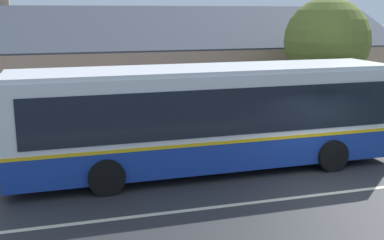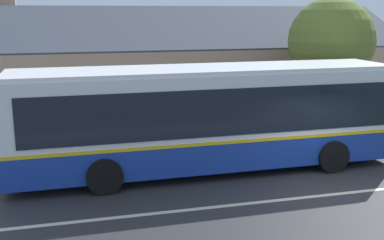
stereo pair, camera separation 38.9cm
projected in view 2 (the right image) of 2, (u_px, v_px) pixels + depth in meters
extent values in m
plane|color=#2D2D30|center=(338.00, 194.00, 13.06)|extent=(300.00, 300.00, 0.00)
cube|color=gray|center=(254.00, 137.00, 18.70)|extent=(60.00, 3.00, 0.15)
cube|color=beige|center=(338.00, 194.00, 13.06)|extent=(60.00, 0.16, 0.01)
cube|color=tan|center=(149.00, 78.00, 24.09)|extent=(23.41, 8.52, 3.22)
cube|color=#424751|center=(156.00, 28.00, 21.53)|extent=(24.01, 4.32, 1.97)
cube|color=#424751|center=(141.00, 25.00, 25.54)|extent=(24.01, 4.32, 1.97)
cube|color=black|center=(166.00, 87.00, 20.01)|extent=(1.10, 0.06, 1.30)
cube|color=black|center=(341.00, 80.00, 22.07)|extent=(1.10, 0.06, 1.30)
cube|color=#4C3323|center=(245.00, 100.00, 21.05)|extent=(1.00, 0.06, 2.10)
cube|color=navy|center=(207.00, 148.00, 14.92)|extent=(11.86, 2.59, 0.87)
cube|color=gold|center=(207.00, 133.00, 14.81)|extent=(11.88, 2.61, 0.10)
cube|color=white|center=(207.00, 102.00, 14.60)|extent=(11.86, 2.59, 1.85)
cube|color=white|center=(207.00, 69.00, 14.38)|extent=(11.63, 2.47, 0.12)
cube|color=black|center=(196.00, 98.00, 15.81)|extent=(10.90, 0.12, 1.35)
cube|color=black|center=(220.00, 113.00, 13.43)|extent=(10.90, 0.12, 1.35)
cube|color=black|center=(376.00, 96.00, 16.15)|extent=(0.06, 2.20, 1.35)
cube|color=black|center=(378.00, 70.00, 15.96)|extent=(0.05, 1.75, 0.24)
cube|color=black|center=(372.00, 144.00, 16.53)|extent=(0.10, 2.50, 0.28)
cube|color=#B21919|center=(152.00, 141.00, 15.73)|extent=(3.32, 0.06, 0.61)
cube|color=black|center=(320.00, 107.00, 17.13)|extent=(0.90, 0.04, 2.47)
cylinder|color=black|center=(295.00, 137.00, 17.09)|extent=(1.00, 0.29, 1.00)
cylinder|color=black|center=(333.00, 157.00, 14.74)|extent=(1.00, 0.29, 1.00)
cylinder|color=black|center=(97.00, 151.00, 15.30)|extent=(1.00, 0.29, 1.00)
cylinder|color=black|center=(105.00, 177.00, 12.95)|extent=(1.00, 0.29, 1.00)
cylinder|color=#4C3828|center=(328.00, 100.00, 19.87)|extent=(0.44, 0.44, 2.55)
sphere|color=olive|center=(331.00, 41.00, 19.34)|extent=(3.47, 3.47, 3.47)
sphere|color=olive|center=(330.00, 55.00, 19.16)|extent=(2.43, 2.43, 2.43)
cylinder|color=gray|center=(354.00, 105.00, 18.39)|extent=(0.07, 0.07, 2.40)
cube|color=#1959A5|center=(356.00, 80.00, 18.16)|extent=(0.36, 0.03, 0.48)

